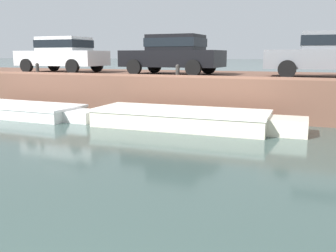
% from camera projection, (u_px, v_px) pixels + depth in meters
% --- Properties ---
extents(ground_plane, '(400.00, 400.00, 0.00)m').
position_uv_depth(ground_plane, '(186.00, 173.00, 7.02)').
color(ground_plane, '#384C47').
extents(far_quay_wall, '(60.00, 6.00, 1.41)m').
position_uv_depth(far_quay_wall, '(257.00, 92.00, 14.93)').
color(far_quay_wall, brown).
rests_on(far_quay_wall, ground).
extents(far_wall_coping, '(60.00, 0.24, 0.08)m').
position_uv_depth(far_wall_coping, '(245.00, 78.00, 12.16)').
color(far_wall_coping, brown).
rests_on(far_wall_coping, far_quay_wall).
extents(boat_moored_west_white, '(5.61, 2.01, 0.44)m').
position_uv_depth(boat_moored_west_white, '(24.00, 110.00, 13.41)').
color(boat_moored_west_white, white).
rests_on(boat_moored_west_white, ground).
extents(boat_moored_central_cream, '(6.35, 2.01, 0.54)m').
position_uv_depth(boat_moored_central_cream, '(189.00, 119.00, 11.32)').
color(boat_moored_central_cream, silver).
rests_on(boat_moored_central_cream, ground).
extents(car_leftmost_white, '(4.03, 2.07, 1.54)m').
position_uv_depth(car_leftmost_white, '(63.00, 53.00, 16.67)').
color(car_leftmost_white, white).
rests_on(car_leftmost_white, far_quay_wall).
extents(car_left_inner_black, '(4.04, 2.11, 1.54)m').
position_uv_depth(car_left_inner_black, '(174.00, 53.00, 14.78)').
color(car_left_inner_black, black).
rests_on(car_left_inner_black, far_quay_wall).
extents(car_centre_grey, '(4.23, 2.15, 1.54)m').
position_uv_depth(car_centre_grey, '(330.00, 52.00, 12.74)').
color(car_centre_grey, slate).
rests_on(car_centre_grey, far_quay_wall).
extents(mooring_bollard_west, '(0.15, 0.15, 0.45)m').
position_uv_depth(mooring_bollard_west, '(37.00, 68.00, 15.27)').
color(mooring_bollard_west, '#2D2B28').
rests_on(mooring_bollard_west, far_quay_wall).
extents(mooring_bollard_mid, '(0.15, 0.15, 0.45)m').
position_uv_depth(mooring_bollard_mid, '(178.00, 70.00, 13.09)').
color(mooring_bollard_mid, '#2D2B28').
rests_on(mooring_bollard_mid, far_quay_wall).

